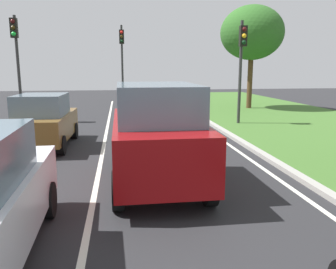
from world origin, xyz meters
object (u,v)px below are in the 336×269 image
(car_suv_ahead, at_px, (156,133))
(traffic_light_far_median, at_px, (122,53))
(traffic_light_near_right, at_px, (242,55))
(car_hatchback_far, at_px, (44,121))
(traffic_light_overhead_left, at_px, (16,50))
(tree_roadside_far, at_px, (252,33))

(car_suv_ahead, distance_m, traffic_light_far_median, 16.31)
(car_suv_ahead, height_order, traffic_light_near_right, traffic_light_near_right)
(car_hatchback_far, xyz_separation_m, traffic_light_overhead_left, (-2.30, 5.89, 2.59))
(traffic_light_far_median, height_order, tree_roadside_far, tree_roadside_far)
(traffic_light_near_right, relative_size, traffic_light_far_median, 0.87)
(car_suv_ahead, bearing_deg, traffic_light_far_median, 92.17)
(car_suv_ahead, bearing_deg, traffic_light_near_right, 58.74)
(car_suv_ahead, height_order, tree_roadside_far, tree_roadside_far)
(traffic_light_overhead_left, distance_m, traffic_light_far_median, 7.88)
(traffic_light_far_median, bearing_deg, car_hatchback_far, -103.01)
(traffic_light_overhead_left, bearing_deg, tree_roadside_far, 15.74)
(tree_roadside_far, bearing_deg, car_hatchback_far, -138.47)
(car_hatchback_far, relative_size, traffic_light_overhead_left, 0.74)
(car_hatchback_far, height_order, tree_roadside_far, tree_roadside_far)
(traffic_light_overhead_left, xyz_separation_m, tree_roadside_far, (13.14, 3.70, 1.29))
(traffic_light_overhead_left, bearing_deg, car_suv_ahead, -60.83)
(traffic_light_overhead_left, relative_size, tree_roadside_far, 0.79)
(car_hatchback_far, xyz_separation_m, tree_roadside_far, (10.84, 9.60, 3.88))
(car_suv_ahead, xyz_separation_m, tree_roadside_far, (7.51, 13.78, 3.59))
(tree_roadside_far, bearing_deg, traffic_light_far_median, 163.88)
(traffic_light_near_right, xyz_separation_m, traffic_light_far_median, (-5.31, 8.36, 0.41))
(traffic_light_near_right, distance_m, traffic_light_overhead_left, 10.62)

